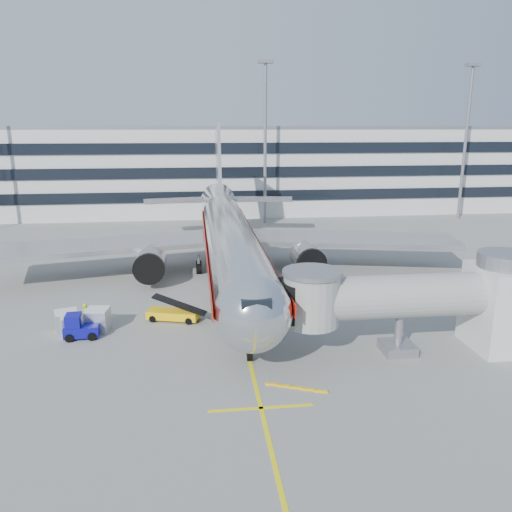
{
  "coord_description": "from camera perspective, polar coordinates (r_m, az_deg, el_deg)",
  "views": [
    {
      "loc": [
        -3.32,
        -38.95,
        15.43
      ],
      "look_at": [
        2.0,
        4.84,
        4.0
      ],
      "focal_mm": 35.0,
      "sensor_mm": 36.0,
      "label": 1
    }
  ],
  "objects": [
    {
      "name": "baggage_tug",
      "position": [
        40.11,
        -19.56,
        -7.72
      ],
      "size": [
        2.61,
        1.76,
        1.89
      ],
      "color": "#0C0C87",
      "rests_on": "ground"
    },
    {
      "name": "terminal",
      "position": [
        97.25,
        -5.03,
        9.97
      ],
      "size": [
        150.0,
        24.25,
        15.6
      ],
      "color": "silver",
      "rests_on": "ground"
    },
    {
      "name": "cargo_container_left",
      "position": [
        40.8,
        -20.34,
        -7.4
      ],
      "size": [
        2.01,
        2.01,
        1.64
      ],
      "color": "#B7BABE",
      "rests_on": "ground"
    },
    {
      "name": "light_mast_centre",
      "position": [
        81.74,
        1.06,
        14.14
      ],
      "size": [
        2.4,
        1.2,
        25.45
      ],
      "color": "gray",
      "rests_on": "ground"
    },
    {
      "name": "cargo_container_right",
      "position": [
        41.01,
        -17.62,
        -6.95
      ],
      "size": [
        1.86,
        1.86,
        1.78
      ],
      "color": "#B7BABE",
      "rests_on": "ground"
    },
    {
      "name": "lead_in_line",
      "position": [
        51.43,
        -2.92,
        -2.95
      ],
      "size": [
        0.25,
        70.0,
        0.01
      ],
      "primitive_type": "cube",
      "color": "yellow",
      "rests_on": "ground"
    },
    {
      "name": "ground",
      "position": [
        42.03,
        -1.93,
        -7.02
      ],
      "size": [
        180.0,
        180.0,
        0.0
      ],
      "primitive_type": "plane",
      "color": "gray",
      "rests_on": "ground"
    },
    {
      "name": "stop_bar",
      "position": [
        29.52,
        0.57,
        -16.98
      ],
      "size": [
        6.0,
        0.25,
        0.01
      ],
      "primitive_type": "cube",
      "color": "yellow",
      "rests_on": "ground"
    },
    {
      "name": "cargo_container_front",
      "position": [
        41.37,
        -20.79,
        -7.06
      ],
      "size": [
        2.07,
        2.07,
        1.75
      ],
      "color": "#B7BABE",
      "rests_on": "ground"
    },
    {
      "name": "main_jet",
      "position": [
        52.0,
        -3.11,
        2.07
      ],
      "size": [
        50.95,
        48.7,
        16.06
      ],
      "color": "silver",
      "rests_on": "ground"
    },
    {
      "name": "jet_bridge",
      "position": [
        36.49,
        18.68,
        -4.73
      ],
      "size": [
        17.8,
        4.5,
        7.0
      ],
      "color": "silver",
      "rests_on": "ground"
    },
    {
      "name": "light_mast_east",
      "position": [
        92.77,
        22.94,
        13.08
      ],
      "size": [
        2.4,
        1.2,
        25.45
      ],
      "color": "gray",
      "rests_on": "ground"
    },
    {
      "name": "belt_loader",
      "position": [
        41.77,
        -9.44,
        -6.48
      ],
      "size": [
        4.51,
        2.63,
        2.11
      ],
      "color": "yellow",
      "rests_on": "ground"
    },
    {
      "name": "ramp_worker",
      "position": [
        41.94,
        -18.81,
        -6.44
      ],
      "size": [
        0.84,
        0.83,
        1.95
      ],
      "primitive_type": "imported",
      "rotation": [
        0.0,
        0.0,
        0.76
      ],
      "color": "#AAF419",
      "rests_on": "ground"
    }
  ]
}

